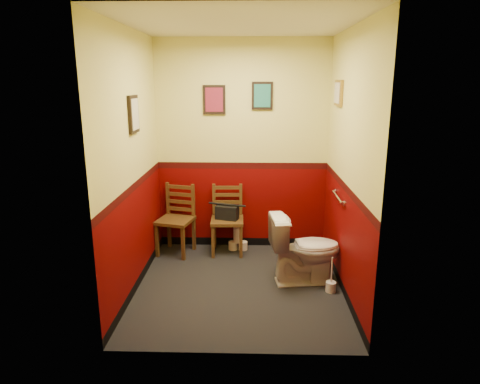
% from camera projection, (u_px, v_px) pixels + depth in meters
% --- Properties ---
extents(floor, '(2.20, 2.40, 0.00)m').
position_uv_depth(floor, '(239.00, 286.00, 4.69)').
color(floor, black).
rests_on(floor, ground).
extents(ceiling, '(2.20, 2.40, 0.00)m').
position_uv_depth(ceiling, '(239.00, 24.00, 4.01)').
color(ceiling, silver).
rests_on(ceiling, ground).
extents(wall_back, '(2.20, 0.00, 2.70)m').
position_uv_depth(wall_back, '(242.00, 147.00, 5.51)').
color(wall_back, '#550303').
rests_on(wall_back, ground).
extents(wall_front, '(2.20, 0.00, 2.70)m').
position_uv_depth(wall_front, '(234.00, 196.00, 3.19)').
color(wall_front, '#550303').
rests_on(wall_front, ground).
extents(wall_left, '(0.00, 2.40, 2.70)m').
position_uv_depth(wall_left, '(132.00, 164.00, 4.38)').
color(wall_left, '#550303').
rests_on(wall_left, ground).
extents(wall_right, '(0.00, 2.40, 2.70)m').
position_uv_depth(wall_right, '(348.00, 166.00, 4.32)').
color(wall_right, '#550303').
rests_on(wall_right, ground).
extents(grab_bar, '(0.05, 0.56, 0.06)m').
position_uv_depth(grab_bar, '(338.00, 197.00, 4.66)').
color(grab_bar, silver).
rests_on(grab_bar, wall_right).
extents(framed_print_back_a, '(0.28, 0.04, 0.36)m').
position_uv_depth(framed_print_back_a, '(214.00, 100.00, 5.35)').
color(framed_print_back_a, black).
rests_on(framed_print_back_a, wall_back).
extents(framed_print_back_b, '(0.26, 0.04, 0.34)m').
position_uv_depth(framed_print_back_b, '(262.00, 96.00, 5.32)').
color(framed_print_back_b, black).
rests_on(framed_print_back_b, wall_back).
extents(framed_print_left, '(0.04, 0.30, 0.38)m').
position_uv_depth(framed_print_left, '(134.00, 114.00, 4.35)').
color(framed_print_left, black).
rests_on(framed_print_left, wall_left).
extents(framed_print_right, '(0.04, 0.34, 0.28)m').
position_uv_depth(framed_print_right, '(338.00, 93.00, 4.72)').
color(framed_print_right, olive).
rests_on(framed_print_right, wall_right).
extents(toilet, '(0.83, 0.54, 0.76)m').
position_uv_depth(toilet, '(305.00, 249.00, 4.70)').
color(toilet, white).
rests_on(toilet, floor).
extents(toilet_brush, '(0.11, 0.11, 0.39)m').
position_uv_depth(toilet_brush, '(331.00, 286.00, 4.55)').
color(toilet_brush, silver).
rests_on(toilet_brush, floor).
extents(chair_left, '(0.51, 0.51, 0.89)m').
position_uv_depth(chair_left, '(176.00, 219.00, 5.51)').
color(chair_left, '#4E3317').
rests_on(chair_left, floor).
extents(chair_right, '(0.43, 0.43, 0.88)m').
position_uv_depth(chair_right, '(227.00, 219.00, 5.53)').
color(chair_right, '#4E3317').
rests_on(chair_right, floor).
extents(handbag, '(0.31, 0.22, 0.21)m').
position_uv_depth(handbag, '(227.00, 212.00, 5.46)').
color(handbag, black).
rests_on(handbag, chair_right).
extents(tp_stack, '(0.25, 0.15, 0.44)m').
position_uv_depth(tp_stack, '(238.00, 237.00, 5.64)').
color(tp_stack, silver).
rests_on(tp_stack, floor).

